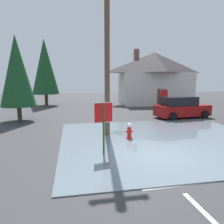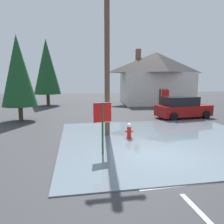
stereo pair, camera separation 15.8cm
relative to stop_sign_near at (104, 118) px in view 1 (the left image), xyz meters
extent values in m
cube|color=#38383A|center=(2.14, -0.47, -1.62)|extent=(80.00, 80.00, 0.10)
cube|color=slate|center=(3.43, 1.68, -1.55)|extent=(10.54, 9.35, 0.04)
cube|color=silver|center=(2.40, -2.86, -1.56)|extent=(3.51, 0.40, 0.01)
cylinder|color=#1E4C28|center=(0.00, 0.00, -0.48)|extent=(0.08, 0.08, 2.17)
cube|color=white|center=(0.00, 0.00, 0.21)|extent=(0.81, 0.22, 0.83)
cube|color=red|center=(0.00, 0.00, 0.21)|extent=(0.76, 0.22, 0.78)
cylinder|color=red|center=(1.67, 2.12, -1.52)|extent=(0.30, 0.30, 0.10)
cylinder|color=red|center=(1.67, 2.12, -1.19)|extent=(0.22, 0.22, 0.55)
sphere|color=white|center=(1.67, 2.12, -0.85)|extent=(0.24, 0.24, 0.24)
cylinder|color=red|center=(1.51, 2.12, -1.17)|extent=(0.10, 0.09, 0.09)
cylinder|color=red|center=(1.83, 2.12, -1.17)|extent=(0.10, 0.09, 0.09)
cylinder|color=red|center=(1.67, 1.96, -1.17)|extent=(0.11, 0.10, 0.11)
cylinder|color=brown|center=(0.66, 3.03, 3.24)|extent=(0.28, 0.28, 9.61)
cylinder|color=#1E4C28|center=(7.32, 10.49, -0.51)|extent=(0.08, 0.08, 2.11)
cube|color=white|center=(7.32, 10.49, 0.19)|extent=(0.75, 0.14, 0.75)
cube|color=red|center=(7.32, 10.49, 0.19)|extent=(0.71, 0.14, 0.71)
cube|color=beige|center=(9.04, 17.50, 0.37)|extent=(8.51, 6.63, 3.87)
pyramid|color=#332D2D|center=(9.04, 17.50, 3.56)|extent=(9.19, 7.16, 2.51)
cube|color=brown|center=(7.09, 18.73, 4.19)|extent=(0.64, 0.64, 2.26)
cube|color=#592D1E|center=(8.84, 14.43, -0.57)|extent=(1.00, 0.12, 2.00)
cube|color=maroon|center=(7.53, 7.35, -0.97)|extent=(4.59, 2.37, 0.85)
cube|color=black|center=(7.18, 7.30, -0.20)|extent=(2.83, 1.91, 0.69)
cylinder|color=black|center=(8.88, 8.43, -1.25)|extent=(0.67, 0.31, 0.64)
cylinder|color=black|center=(9.13, 6.70, -1.25)|extent=(0.67, 0.31, 0.64)
cylinder|color=black|center=(5.93, 8.00, -1.25)|extent=(0.67, 0.31, 0.64)
cylinder|color=black|center=(6.18, 6.27, -1.25)|extent=(0.67, 0.31, 0.64)
cylinder|color=#4C3823|center=(-4.17, 17.58, -0.88)|extent=(0.38, 0.38, 1.37)
cone|color=#194723|center=(-4.17, 17.58, 2.93)|extent=(3.05, 3.05, 6.25)
cylinder|color=#4C3823|center=(-5.09, 8.27, -1.00)|extent=(0.31, 0.31, 1.12)
cone|color=#194723|center=(-5.09, 8.27, 2.12)|extent=(2.50, 2.50, 5.12)
camera|label=1|loc=(-1.24, -8.39, 1.55)|focal=34.28mm
camera|label=2|loc=(-1.08, -8.42, 1.55)|focal=34.28mm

